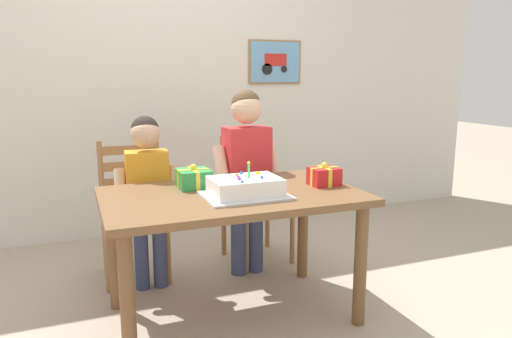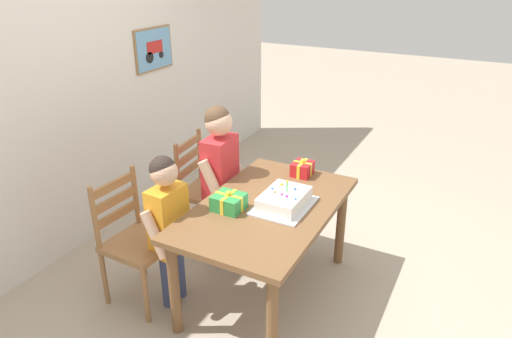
% 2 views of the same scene
% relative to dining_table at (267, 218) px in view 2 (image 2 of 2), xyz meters
% --- Properties ---
extents(ground_plane, '(20.00, 20.00, 0.00)m').
position_rel_dining_table_xyz_m(ground_plane, '(0.00, 0.00, -0.63)').
color(ground_plane, tan).
extents(back_wall, '(6.40, 0.11, 2.60)m').
position_rel_dining_table_xyz_m(back_wall, '(0.00, 1.72, 0.67)').
color(back_wall, silver).
rests_on(back_wall, ground).
extents(dining_table, '(1.39, 0.85, 0.73)m').
position_rel_dining_table_xyz_m(dining_table, '(0.00, 0.00, 0.00)').
color(dining_table, brown).
rests_on(dining_table, ground).
extents(birthday_cake, '(0.44, 0.34, 0.19)m').
position_rel_dining_table_xyz_m(birthday_cake, '(0.04, -0.11, 0.15)').
color(birthday_cake, silver).
rests_on(birthday_cake, dining_table).
extents(gift_box_red_large, '(0.18, 0.20, 0.14)m').
position_rel_dining_table_xyz_m(gift_box_red_large, '(-0.16, 0.20, 0.15)').
color(gift_box_red_large, '#2D8E42').
rests_on(gift_box_red_large, dining_table).
extents(gift_box_beside_cake, '(0.17, 0.15, 0.14)m').
position_rel_dining_table_xyz_m(gift_box_beside_cake, '(0.56, -0.02, 0.15)').
color(gift_box_beside_cake, red).
rests_on(gift_box_beside_cake, dining_table).
extents(chair_left, '(0.44, 0.44, 0.92)m').
position_rel_dining_table_xyz_m(chair_left, '(-0.44, 0.79, -0.16)').
color(chair_left, '#996B42').
rests_on(chair_left, ground).
extents(chair_right, '(0.46, 0.46, 0.92)m').
position_rel_dining_table_xyz_m(chair_right, '(0.44, 0.79, -0.16)').
color(chair_right, '#996B42').
rests_on(chair_right, ground).
extents(child_older, '(0.47, 0.27, 1.27)m').
position_rel_dining_table_xyz_m(child_older, '(0.29, 0.54, 0.14)').
color(child_older, '#38426B').
rests_on(child_older, ground).
extents(child_younger, '(0.41, 0.24, 1.12)m').
position_rel_dining_table_xyz_m(child_younger, '(-0.37, 0.54, 0.05)').
color(child_younger, '#38426B').
rests_on(child_younger, ground).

